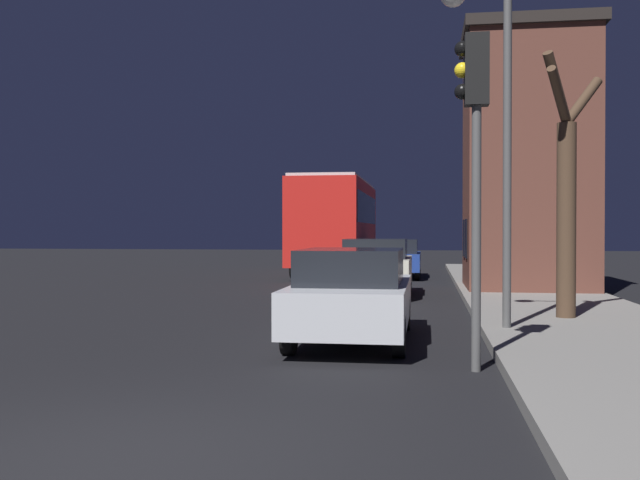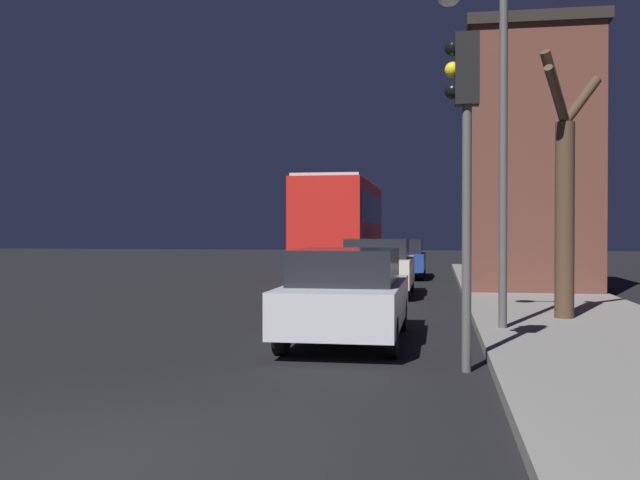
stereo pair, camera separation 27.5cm
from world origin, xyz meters
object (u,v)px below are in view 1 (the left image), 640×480
at_px(streetlamp, 483,81).
at_px(bus, 336,219).
at_px(traffic_light, 474,130).
at_px(car_mid_lane, 376,266).
at_px(bare_tree, 566,194).
at_px(car_far_lane, 396,258).
at_px(car_near_lane, 353,294).

height_order(streetlamp, bus, streetlamp).
distance_m(traffic_light, car_mid_lane, 10.80).
bearing_deg(bare_tree, bus, 112.45).
xyz_separation_m(car_mid_lane, car_far_lane, (0.23, 7.50, -0.04)).
height_order(bare_tree, car_near_lane, bare_tree).
distance_m(traffic_light, bus, 20.20).
relative_size(bare_tree, car_mid_lane, 1.26).
distance_m(streetlamp, traffic_light, 3.33).
xyz_separation_m(streetlamp, car_near_lane, (-2.11, -0.89, -3.53)).
xyz_separation_m(streetlamp, traffic_light, (-0.35, -3.07, -1.24)).
bearing_deg(car_far_lane, bare_tree, -74.37).
distance_m(streetlamp, car_far_lane, 15.37).
bearing_deg(bus, car_mid_lane, -76.14).
bearing_deg(car_near_lane, bus, 98.10).
xyz_separation_m(bare_tree, bus, (-6.24, 15.11, -0.21)).
distance_m(bus, car_near_lane, 17.79).
relative_size(traffic_light, car_near_lane, 0.99).
xyz_separation_m(car_near_lane, car_mid_lane, (-0.19, 8.21, 0.03)).
xyz_separation_m(bare_tree, car_near_lane, (-3.74, -2.45, -1.70)).
distance_m(car_mid_lane, car_far_lane, 7.51).
distance_m(streetlamp, bus, 17.40).
bearing_deg(car_far_lane, traffic_light, -84.49).
bearing_deg(bare_tree, car_mid_lane, 124.35).
bearing_deg(car_far_lane, car_near_lane, -90.12).
bearing_deg(car_near_lane, traffic_light, -51.10).
bearing_deg(bus, traffic_light, -77.83).
relative_size(streetlamp, bus, 0.63).
relative_size(traffic_light, bare_tree, 0.88).
bearing_deg(streetlamp, car_far_lane, 97.97).
xyz_separation_m(traffic_light, car_mid_lane, (-1.95, 10.38, -2.26)).
bearing_deg(car_mid_lane, bus, 103.86).
bearing_deg(bus, streetlamp, -74.55).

